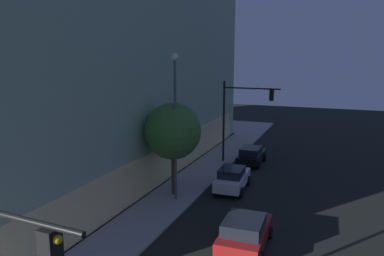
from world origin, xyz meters
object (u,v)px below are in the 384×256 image
Objects in this scene: sidewalk_tree at (173,131)px; car_black at (251,155)px; street_lamp_sidewalk at (175,112)px; car_red at (245,232)px; modern_building at (34,38)px; traffic_light_far_corner at (240,110)px; car_white at (232,178)px.

sidewalk_tree reaches higher than car_black.
street_lamp_sidewalk reaches higher than car_red.
modern_building reaches higher than traffic_light_far_corner.
modern_building reaches higher than sidewalk_tree.
modern_building is 5.01× the size of traffic_light_far_corner.
sidewalk_tree is 1.47× the size of car_white.
street_lamp_sidewalk is at bearing -145.52° from sidewalk_tree.
modern_building is at bearing 108.78° from car_black.
car_white is (-0.99, -17.66, -9.81)m from modern_building.
car_white is at bearing -169.36° from traffic_light_far_corner.
car_red is at bearing -164.26° from traffic_light_far_corner.
street_lamp_sidewalk is 11.68m from car_black.
street_lamp_sidewalk is 6.58m from car_white.
sidewalk_tree is at bearing -103.82° from modern_building.
car_black is at bearing -63.20° from traffic_light_far_corner.
traffic_light_far_corner reaches higher than car_red.
car_red is 7.94m from car_white.
traffic_light_far_corner is 0.76× the size of street_lamp_sidewalk.
street_lamp_sidewalk reaches higher than sidewalk_tree.
sidewalk_tree is 10.59m from car_black.
traffic_light_far_corner is 9.21m from sidewalk_tree.
sidewalk_tree reaches higher than car_white.
traffic_light_far_corner is at bearing 116.80° from car_black.
car_white is (7.47, 2.71, 0.04)m from car_red.
sidewalk_tree is 1.44× the size of car_black.
traffic_light_far_corner is 1.68× the size of car_white.
car_red is at bearing -129.27° from sidewalk_tree.
modern_building is 20.22m from car_white.
car_red is 14.68m from car_black.
car_red is (-8.46, -20.37, -9.84)m from modern_building.
traffic_light_far_corner is 1.15× the size of sidewalk_tree.
sidewalk_tree is (-3.53, -14.34, -6.26)m from modern_building.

